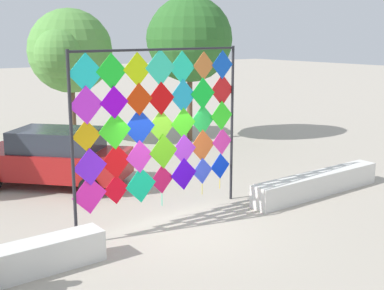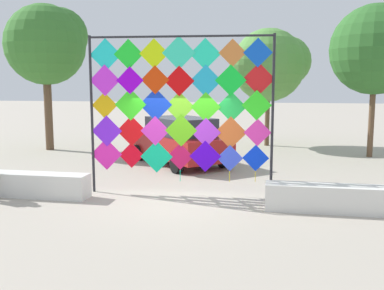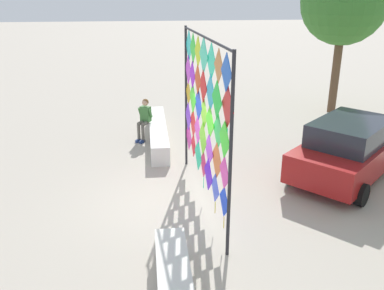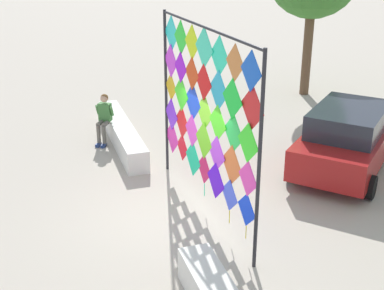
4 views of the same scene
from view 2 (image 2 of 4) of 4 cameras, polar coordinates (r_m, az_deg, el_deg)
name	(u,v)px [view 2 (image 2 of 4)]	position (r m, az deg, el deg)	size (l,w,h in m)	color
ground	(175,201)	(10.83, -2.23, -7.30)	(120.00, 120.00, 0.00)	#ADA393
plaza_ledge_left	(4,183)	(12.31, -23.45, -4.64)	(4.60, 0.57, 0.61)	silver
plaza_ledge_right	(370,200)	(10.46, 22.34, -6.72)	(4.60, 0.57, 0.61)	silver
kite_display_rack	(179,102)	(11.15, -1.74, 5.60)	(4.76, 0.44, 4.09)	#232328
parked_car	(179,140)	(15.64, -1.69, 0.61)	(4.30, 4.45, 1.68)	maroon
tree_far_right	(270,64)	(20.60, 10.20, 10.34)	(3.68, 3.45, 5.40)	brown
tree_broadleaf	(374,50)	(18.72, 22.76, 11.45)	(3.46, 3.72, 5.90)	brown
tree_palm_like	(49,42)	(20.07, -18.17, 12.74)	(3.41, 3.41, 6.24)	brown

